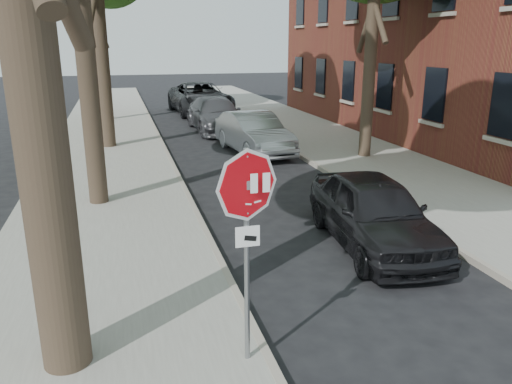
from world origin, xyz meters
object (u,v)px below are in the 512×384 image
car_a (374,212)px  car_c (216,115)px  car_d (200,98)px  car_b (254,133)px  stop_sign (247,217)px

car_a → car_c: bearing=96.7°
car_d → car_b: bearing=-92.2°
stop_sign → car_b: size_ratio=0.60×
stop_sign → car_a: stop_sign is taller
car_c → car_d: size_ratio=0.82×
car_a → car_c: car_c is taller
car_c → car_d: (0.27, 5.90, 0.12)m
car_d → stop_sign: bearing=-100.8°
car_b → car_d: size_ratio=0.71×
car_a → car_c: 13.87m
stop_sign → car_b: stop_sign is taller
car_b → stop_sign: bearing=-112.3°
car_d → car_c: bearing=-95.5°
car_a → car_d: size_ratio=0.66×
car_c → stop_sign: bearing=-101.2°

